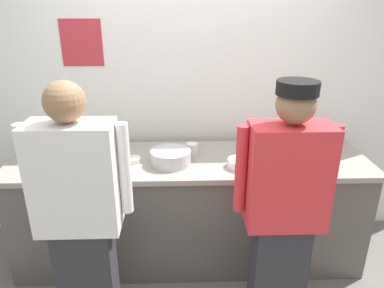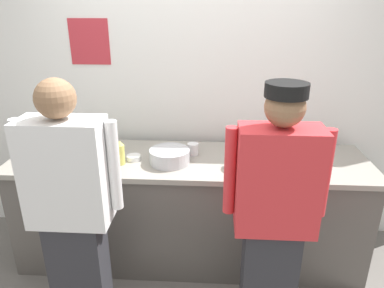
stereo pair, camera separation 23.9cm
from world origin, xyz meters
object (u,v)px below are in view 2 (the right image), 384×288
object	(u,v)px
squeeze_bottle_secondary	(108,140)
ramekin_yellow_sauce	(81,147)
plate_stack_front	(239,165)
ramekin_red_sauce	(134,157)
sheet_tray	(286,159)
ramekin_orange_sauce	(50,152)
deli_cup	(193,149)
squeeze_bottle_primary	(121,153)
ramekin_green_sauce	(99,157)
chef_center	(274,214)
mixing_bowl_steel	(170,156)
chef_near_left	(72,210)

from	to	relation	value
squeeze_bottle_secondary	ramekin_yellow_sauce	xyz separation A→B (m)	(-0.24, 0.00, -0.07)
plate_stack_front	ramekin_red_sauce	bearing A→B (deg)	172.03
sheet_tray	ramekin_orange_sauce	world-z (taller)	ramekin_orange_sauce
deli_cup	squeeze_bottle_primary	bearing A→B (deg)	-157.78
ramekin_green_sauce	ramekin_yellow_sauce	size ratio (longest dim) A/B	1.05
ramekin_orange_sauce	squeeze_bottle_secondary	bearing A→B (deg)	14.34
squeeze_bottle_primary	ramekin_yellow_sauce	size ratio (longest dim) A/B	1.89
chef_center	ramekin_yellow_sauce	bearing A→B (deg)	149.97
chef_center	mixing_bowl_steel	world-z (taller)	chef_center
squeeze_bottle_primary	chef_center	bearing A→B (deg)	-28.86
squeeze_bottle_primary	deli_cup	distance (m)	0.57
squeeze_bottle_primary	ramekin_orange_sauce	distance (m)	0.63
chef_center	ramekin_green_sauce	world-z (taller)	chef_center
mixing_bowl_steel	ramekin_orange_sauce	size ratio (longest dim) A/B	3.01
sheet_tray	mixing_bowl_steel	bearing A→B (deg)	-173.98
chef_center	squeeze_bottle_secondary	xyz separation A→B (m)	(-1.22, 0.84, 0.12)
ramekin_red_sauce	ramekin_yellow_sauce	world-z (taller)	ramekin_yellow_sauce
chef_center	squeeze_bottle_secondary	bearing A→B (deg)	145.47
mixing_bowl_steel	ramekin_orange_sauce	distance (m)	0.98
chef_center	mixing_bowl_steel	distance (m)	0.94
chef_center	deli_cup	distance (m)	0.96
chef_center	ramekin_red_sauce	bearing A→B (deg)	145.78
plate_stack_front	mixing_bowl_steel	size ratio (longest dim) A/B	0.65
ramekin_orange_sauce	ramekin_yellow_sauce	world-z (taller)	ramekin_yellow_sauce
sheet_tray	ramekin_orange_sauce	xyz separation A→B (m)	(-1.87, 0.00, 0.01)
mixing_bowl_steel	deli_cup	world-z (taller)	mixing_bowl_steel
chef_near_left	deli_cup	world-z (taller)	chef_near_left
ramekin_orange_sauce	chef_center	bearing A→B (deg)	-23.49
plate_stack_front	ramekin_green_sauce	world-z (taller)	plate_stack_front
mixing_bowl_steel	chef_center	bearing A→B (deg)	-42.22
sheet_tray	ramekin_orange_sauce	size ratio (longest dim) A/B	4.77
mixing_bowl_steel	sheet_tray	xyz separation A→B (m)	(0.89, 0.09, -0.04)
ramekin_yellow_sauce	squeeze_bottle_primary	bearing A→B (deg)	-32.96
mixing_bowl_steel	ramekin_green_sauce	size ratio (longest dim) A/B	2.90
chef_near_left	ramekin_orange_sauce	xyz separation A→B (m)	(-0.46, 0.75, 0.05)
plate_stack_front	chef_near_left	bearing A→B (deg)	-150.66
ramekin_orange_sauce	deli_cup	distance (m)	1.14
sheet_tray	ramekin_orange_sauce	bearing A→B (deg)	179.94
chef_near_left	mixing_bowl_steel	size ratio (longest dim) A/B	5.54
chef_center	ramekin_yellow_sauce	world-z (taller)	chef_center
chef_center	squeeze_bottle_primary	xyz separation A→B (m)	(-1.06, 0.58, 0.11)
ramekin_orange_sauce	plate_stack_front	bearing A→B (deg)	-6.58
chef_center	deli_cup	size ratio (longest dim) A/B	17.76
sheet_tray	deli_cup	size ratio (longest dim) A/B	5.13
chef_near_left	mixing_bowl_steel	bearing A→B (deg)	51.99
chef_near_left	sheet_tray	world-z (taller)	chef_near_left
ramekin_green_sauce	deli_cup	xyz separation A→B (m)	(0.72, 0.15, 0.03)
ramekin_green_sauce	chef_center	bearing A→B (deg)	-27.37
squeeze_bottle_secondary	squeeze_bottle_primary	bearing A→B (deg)	-57.38
sheet_tray	squeeze_bottle_primary	world-z (taller)	squeeze_bottle_primary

